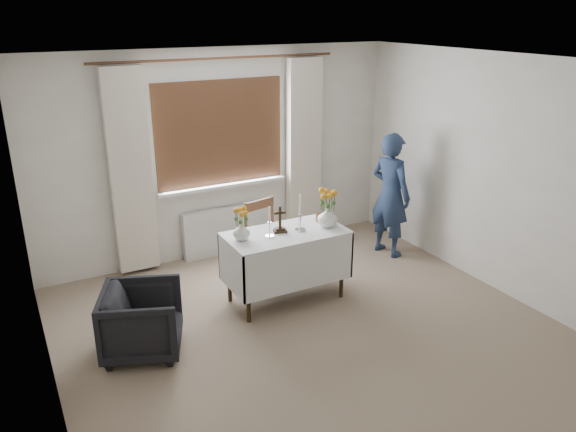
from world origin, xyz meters
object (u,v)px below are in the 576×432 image
object	(u,v)px
altar_table	(286,266)
flower_vase_right	(327,217)
wooden_chair	(270,243)
person	(390,195)
wooden_cross	(280,219)
armchair	(142,321)
flower_vase_left	(241,231)

from	to	relation	value
altar_table	flower_vase_right	world-z (taller)	flower_vase_right
altar_table	wooden_chair	xyz separation A→B (m)	(0.03, 0.44, 0.09)
person	flower_vase_right	world-z (taller)	person
wooden_cross	altar_table	bearing A→B (deg)	-24.65
altar_table	armchair	world-z (taller)	altar_table
wooden_chair	flower_vase_left	distance (m)	0.75
flower_vase_left	flower_vase_right	distance (m)	0.94
armchair	flower_vase_right	size ratio (longest dim) A/B	3.19
wooden_chair	wooden_cross	distance (m)	0.60
wooden_chair	wooden_cross	world-z (taller)	wooden_cross
armchair	flower_vase_right	bearing A→B (deg)	-63.13
wooden_cross	armchair	bearing A→B (deg)	-154.49
altar_table	wooden_chair	distance (m)	0.45
armchair	person	size ratio (longest dim) A/B	0.44
flower_vase_right	flower_vase_left	bearing A→B (deg)	174.25
armchair	flower_vase_right	xyz separation A→B (m)	(2.03, 0.20, 0.56)
flower_vase_left	wooden_chair	bearing A→B (deg)	38.35
altar_table	wooden_chair	bearing A→B (deg)	85.58
wooden_cross	flower_vase_left	xyz separation A→B (m)	(-0.43, 0.00, -0.05)
wooden_chair	flower_vase_left	size ratio (longest dim) A/B	5.23
altar_table	armchair	distance (m)	1.60
wooden_chair	altar_table	bearing A→B (deg)	-106.79
altar_table	flower_vase_left	bearing A→B (deg)	175.38
wooden_chair	person	bearing A→B (deg)	-11.57
flower_vase_left	armchair	bearing A→B (deg)	-165.09
armchair	flower_vase_right	distance (m)	2.12
wooden_cross	flower_vase_right	distance (m)	0.52
wooden_cross	flower_vase_right	xyz separation A→B (m)	(0.51, -0.09, -0.03)
person	wooden_cross	distance (m)	1.79
altar_table	wooden_cross	bearing A→B (deg)	140.69
wooden_chair	flower_vase_right	bearing A→B (deg)	-61.64
person	flower_vase_right	size ratio (longest dim) A/B	7.18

